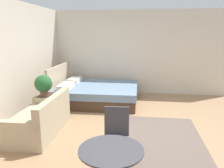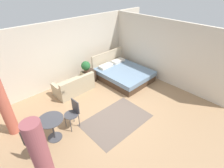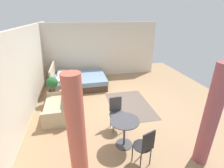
% 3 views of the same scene
% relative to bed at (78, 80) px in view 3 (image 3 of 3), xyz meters
% --- Properties ---
extents(ground_plane, '(9.19, 8.60, 0.02)m').
position_rel_bed_xyz_m(ground_plane, '(-1.87, -1.24, -0.27)').
color(ground_plane, '#9E7A56').
extents(wall_back, '(9.19, 0.12, 2.65)m').
position_rel_bed_xyz_m(wall_back, '(-1.87, 1.56, 1.06)').
color(wall_back, beige).
rests_on(wall_back, ground).
extents(wall_right, '(0.12, 5.60, 2.65)m').
position_rel_bed_xyz_m(wall_right, '(1.22, -1.24, 1.06)').
color(wall_right, beige).
rests_on(wall_right, ground).
extents(area_rug, '(2.15, 1.42, 0.01)m').
position_rel_bed_xyz_m(area_rug, '(-2.12, -1.74, -0.26)').
color(area_rug, '#66564C').
rests_on(area_rug, ground).
extents(bed, '(1.91, 2.28, 1.04)m').
position_rel_bed_xyz_m(bed, '(0.00, 0.00, 0.00)').
color(bed, '#473323').
rests_on(bed, ground).
extents(couch, '(1.55, 0.85, 0.75)m').
position_rel_bed_xyz_m(couch, '(-2.19, 0.63, -0.00)').
color(couch, tan).
rests_on(couch, ground).
extents(nightstand, '(0.54, 0.37, 0.52)m').
position_rel_bed_xyz_m(nightstand, '(-1.29, 0.85, 0.00)').
color(nightstand, '#38281E').
rests_on(nightstand, ground).
extents(potted_plant, '(0.39, 0.39, 0.48)m').
position_rel_bed_xyz_m(potted_plant, '(-1.39, 0.89, 0.54)').
color(potted_plant, brown).
rests_on(potted_plant, nightstand).
extents(balcony_table, '(0.69, 0.69, 0.73)m').
position_rel_bed_xyz_m(balcony_table, '(-3.94, -1.02, 0.25)').
color(balcony_table, '#3F3F44').
rests_on(balcony_table, ground).
extents(cafe_chair_near_window, '(0.45, 0.45, 0.92)m').
position_rel_bed_xyz_m(cafe_chair_near_window, '(-3.22, -0.99, 0.30)').
color(cafe_chair_near_window, '#3F3F44').
rests_on(cafe_chair_near_window, ground).
extents(cafe_chair_near_couch, '(0.50, 0.50, 0.94)m').
position_rel_bed_xyz_m(cafe_chair_near_couch, '(-4.62, -1.26, 0.30)').
color(cafe_chair_near_couch, black).
rests_on(cafe_chair_near_couch, ground).
extents(curtain_left, '(0.30, 0.30, 2.25)m').
position_rel_bed_xyz_m(curtain_left, '(-4.72, -2.56, 0.86)').
color(curtain_left, '#994C51').
rests_on(curtain_left, ground).
extents(curtain_right, '(0.31, 0.31, 2.25)m').
position_rel_bed_xyz_m(curtain_right, '(-4.72, 0.06, 0.86)').
color(curtain_right, '#C15B47').
rests_on(curtain_right, ground).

